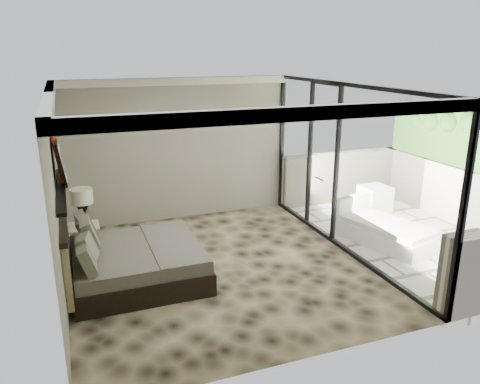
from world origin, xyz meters
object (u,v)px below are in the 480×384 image
object	(u,v)px
bed	(130,261)
ottoman	(374,199)
lounger	(383,231)
nightstand	(85,241)
table_lamp	(82,203)

from	to	relation	value
bed	ottoman	bearing A→B (deg)	14.28
bed	lounger	xyz separation A→B (m)	(4.43, -0.09, -0.11)
nightstand	lounger	world-z (taller)	lounger
table_lamp	lounger	size ratio (longest dim) A/B	0.34
bed	table_lamp	bearing A→B (deg)	116.09
ottoman	table_lamp	bearing A→B (deg)	-178.17
ottoman	lounger	size ratio (longest dim) A/B	0.29
bed	nightstand	world-z (taller)	bed
nightstand	lounger	bearing A→B (deg)	-25.47
nightstand	table_lamp	distance (m)	0.69
nightstand	ottoman	xyz separation A→B (m)	(5.86, 0.15, 0.03)
bed	table_lamp	distance (m)	1.43
table_lamp	nightstand	bearing A→B (deg)	111.99
table_lamp	bed	bearing A→B (deg)	-63.91
ottoman	lounger	xyz separation A→B (m)	(-0.84, -1.43, -0.07)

